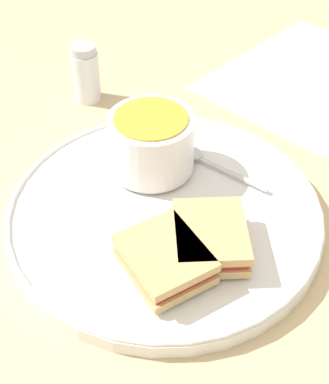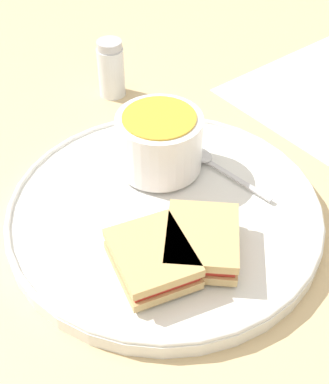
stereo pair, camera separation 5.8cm
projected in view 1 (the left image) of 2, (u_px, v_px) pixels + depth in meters
The scene contains 8 objects.
ground_plane at pixel (165, 219), 0.61m from camera, with size 2.40×2.40×0.00m, color #D1B27F.
plate at pixel (165, 212), 0.60m from camera, with size 0.35×0.35×0.02m.
soup_bowl at pixel (151, 142), 0.62m from camera, with size 0.10×0.10×0.07m.
spoon at pixel (198, 156), 0.65m from camera, with size 0.11×0.08×0.01m.
sandwich_half_near at pixel (165, 259), 0.52m from camera, with size 0.10×0.09×0.03m.
sandwich_half_far at pixel (210, 237), 0.54m from camera, with size 0.10×0.09×0.03m.
salt_shaker at pixel (86, 74), 0.76m from camera, with size 0.04×0.04×0.08m.
menu_sheet at pixel (311, 78), 0.83m from camera, with size 0.36×0.39×0.00m.
Camera 1 is at (-0.40, 0.13, 0.44)m, focal length 50.00 mm.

